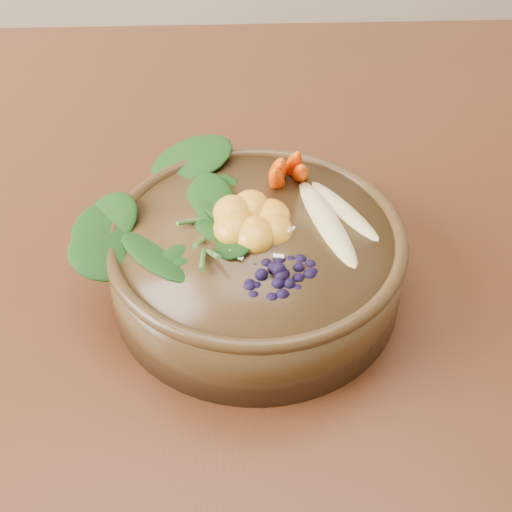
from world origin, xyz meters
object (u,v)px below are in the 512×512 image
at_px(carrot_cluster, 283,147).
at_px(mandarin_cluster, 253,210).
at_px(stoneware_bowl, 256,264).
at_px(kale_heap, 195,188).
at_px(banana_halves, 336,205).
at_px(dining_table, 197,272).
at_px(blueberry_pile, 279,259).

height_order(carrot_cluster, mandarin_cluster, carrot_cluster).
distance_m(stoneware_bowl, kale_heap, 0.09).
bearing_deg(banana_halves, kale_heap, 156.45).
height_order(dining_table, kale_heap, kale_heap).
distance_m(stoneware_bowl, blueberry_pile, 0.08).
height_order(stoneware_bowl, carrot_cluster, carrot_cluster).
relative_size(kale_heap, carrot_cluster, 2.38).
xyz_separation_m(dining_table, mandarin_cluster, (0.06, -0.11, 0.18)).
bearing_deg(dining_table, stoneware_bowl, -63.55).
bearing_deg(banana_halves, blueberry_pile, -141.51).
bearing_deg(kale_heap, carrot_cluster, 25.28).
relative_size(carrot_cluster, blueberry_pile, 0.60).
bearing_deg(dining_table, blueberry_pile, -65.99).
relative_size(banana_halves, mandarin_cluster, 1.80).
bearing_deg(stoneware_bowl, kale_heap, 141.64).
relative_size(dining_table, banana_halves, 10.68).
height_order(dining_table, stoneware_bowl, stoneware_bowl).
distance_m(carrot_cluster, mandarin_cluster, 0.07).
distance_m(banana_halves, blueberry_pile, 0.09).
height_order(kale_heap, mandarin_cluster, kale_heap).
bearing_deg(dining_table, banana_halves, -37.65).
xyz_separation_m(kale_heap, mandarin_cluster, (0.05, -0.03, -0.01)).
bearing_deg(kale_heap, mandarin_cluster, -27.01).
bearing_deg(stoneware_bowl, banana_halves, 17.51).
relative_size(banana_halves, blueberry_pile, 1.24).
bearing_deg(carrot_cluster, dining_table, 137.85).
height_order(dining_table, banana_halves, banana_halves).
bearing_deg(dining_table, carrot_cluster, -27.37).
xyz_separation_m(kale_heap, blueberry_pile, (0.07, -0.09, -0.00)).
bearing_deg(stoneware_bowl, dining_table, 116.45).
bearing_deg(banana_halves, stoneware_bowl, -177.26).
relative_size(kale_heap, blueberry_pile, 1.42).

